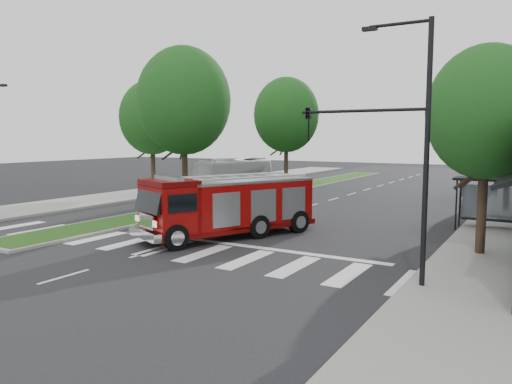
% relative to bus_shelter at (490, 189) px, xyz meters
% --- Properties ---
extents(ground, '(140.00, 140.00, 0.00)m').
position_rel_bus_shelter_xyz_m(ground, '(-11.20, -8.15, -2.04)').
color(ground, black).
rests_on(ground, ground).
extents(sidewalk_left, '(5.00, 80.00, 0.15)m').
position_rel_bus_shelter_xyz_m(sidewalk_left, '(-25.70, 1.85, -1.96)').
color(sidewalk_left, gray).
rests_on(sidewalk_left, ground).
extents(median, '(3.00, 50.00, 0.15)m').
position_rel_bus_shelter_xyz_m(median, '(-17.20, 9.85, -1.96)').
color(median, gray).
rests_on(median, ground).
extents(bus_shelter, '(3.20, 1.60, 2.61)m').
position_rel_bus_shelter_xyz_m(bus_shelter, '(0.00, 0.00, 0.00)').
color(bus_shelter, black).
rests_on(bus_shelter, ground).
extents(tree_right_near, '(4.40, 4.40, 8.05)m').
position_rel_bus_shelter_xyz_m(tree_right_near, '(0.30, -6.15, 3.47)').
color(tree_right_near, black).
rests_on(tree_right_near, ground).
extents(tree_right_mid, '(5.60, 5.60, 9.72)m').
position_rel_bus_shelter_xyz_m(tree_right_mid, '(0.30, 5.85, 4.45)').
color(tree_right_mid, black).
rests_on(tree_right_mid, ground).
extents(tree_median_near, '(5.80, 5.80, 10.16)m').
position_rel_bus_shelter_xyz_m(tree_median_near, '(-17.20, -2.15, 4.77)').
color(tree_median_near, black).
rests_on(tree_median_near, ground).
extents(tree_median_far, '(5.60, 5.60, 9.72)m').
position_rel_bus_shelter_xyz_m(tree_median_far, '(-17.20, 11.85, 4.45)').
color(tree_median_far, black).
rests_on(tree_median_far, ground).
extents(tree_left_mid, '(5.20, 5.20, 9.16)m').
position_rel_bus_shelter_xyz_m(tree_left_mid, '(-25.20, 3.85, 4.12)').
color(tree_left_mid, black).
rests_on(tree_left_mid, ground).
extents(streetlight_right_near, '(4.08, 0.22, 8.00)m').
position_rel_bus_shelter_xyz_m(streetlight_right_near, '(-1.59, -11.65, 2.63)').
color(streetlight_right_near, black).
rests_on(streetlight_right_near, ground).
extents(streetlight_right_far, '(2.11, 0.20, 8.00)m').
position_rel_bus_shelter_xyz_m(streetlight_right_far, '(-0.85, 11.85, 2.44)').
color(streetlight_right_far, black).
rests_on(streetlight_right_far, ground).
extents(fire_engine, '(5.77, 8.83, 2.96)m').
position_rel_bus_shelter_xyz_m(fire_engine, '(-10.18, -7.81, -0.62)').
color(fire_engine, '#500404').
rests_on(fire_engine, ground).
extents(city_bus, '(3.13, 9.56, 2.61)m').
position_rel_bus_shelter_xyz_m(city_bus, '(-23.20, 12.91, -0.73)').
color(city_bus, silver).
rests_on(city_bus, ground).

